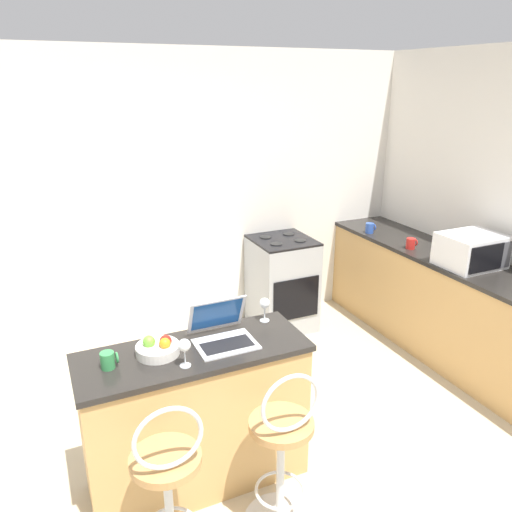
{
  "coord_description": "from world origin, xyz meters",
  "views": [
    {
      "loc": [
        -0.96,
        -1.73,
        2.33
      ],
      "look_at": [
        0.58,
        1.67,
        1.01
      ],
      "focal_mm": 35.0,
      "sensor_mm": 36.0,
      "label": 1
    }
  ],
  "objects_px": {
    "mug_green": "(108,360)",
    "fruit_bowl": "(158,348)",
    "bar_stool_near": "(169,493)",
    "bar_stool_far": "(282,456)",
    "laptop": "(222,331)",
    "microwave": "(471,250)",
    "stove_range": "(282,283)",
    "wine_glass_short": "(265,304)",
    "wine_glass_tall": "(184,347)",
    "mug_blue": "(370,228)",
    "mug_red": "(411,243)"
  },
  "relations": [
    {
      "from": "wine_glass_tall",
      "to": "wine_glass_short",
      "type": "bearing_deg",
      "value": 26.46
    },
    {
      "from": "stove_range",
      "to": "wine_glass_tall",
      "type": "height_order",
      "value": "wine_glass_tall"
    },
    {
      "from": "laptop",
      "to": "mug_blue",
      "type": "height_order",
      "value": "laptop"
    },
    {
      "from": "laptop",
      "to": "wine_glass_short",
      "type": "distance_m",
      "value": 0.36
    },
    {
      "from": "microwave",
      "to": "mug_green",
      "type": "bearing_deg",
      "value": -173.2
    },
    {
      "from": "microwave",
      "to": "mug_blue",
      "type": "distance_m",
      "value": 1.11
    },
    {
      "from": "wine_glass_short",
      "to": "fruit_bowl",
      "type": "height_order",
      "value": "wine_glass_short"
    },
    {
      "from": "bar_stool_far",
      "to": "mug_red",
      "type": "distance_m",
      "value": 2.5
    },
    {
      "from": "microwave",
      "to": "mug_blue",
      "type": "relative_size",
      "value": 4.82
    },
    {
      "from": "wine_glass_short",
      "to": "fruit_bowl",
      "type": "xyz_separation_m",
      "value": [
        -0.7,
        -0.12,
        -0.07
      ]
    },
    {
      "from": "mug_green",
      "to": "fruit_bowl",
      "type": "relative_size",
      "value": 0.38
    },
    {
      "from": "bar_stool_near",
      "to": "stove_range",
      "type": "bearing_deg",
      "value": 51.35
    },
    {
      "from": "bar_stool_near",
      "to": "mug_green",
      "type": "distance_m",
      "value": 0.72
    },
    {
      "from": "wine_glass_short",
      "to": "mug_red",
      "type": "bearing_deg",
      "value": 22.36
    },
    {
      "from": "stove_range",
      "to": "fruit_bowl",
      "type": "bearing_deg",
      "value": -135.16
    },
    {
      "from": "mug_green",
      "to": "fruit_bowl",
      "type": "distance_m",
      "value": 0.27
    },
    {
      "from": "laptop",
      "to": "microwave",
      "type": "xyz_separation_m",
      "value": [
        2.26,
        0.32,
        0.07
      ]
    },
    {
      "from": "wine_glass_tall",
      "to": "mug_green",
      "type": "bearing_deg",
      "value": 158.01
    },
    {
      "from": "bar_stool_far",
      "to": "laptop",
      "type": "bearing_deg",
      "value": 102.07
    },
    {
      "from": "bar_stool_far",
      "to": "laptop",
      "type": "relative_size",
      "value": 2.98
    },
    {
      "from": "mug_green",
      "to": "wine_glass_short",
      "type": "xyz_separation_m",
      "value": [
        0.97,
        0.15,
        0.07
      ]
    },
    {
      "from": "bar_stool_far",
      "to": "mug_red",
      "type": "relative_size",
      "value": 10.41
    },
    {
      "from": "bar_stool_near",
      "to": "mug_blue",
      "type": "relative_size",
      "value": 10.26
    },
    {
      "from": "bar_stool_near",
      "to": "bar_stool_far",
      "type": "height_order",
      "value": "same"
    },
    {
      "from": "mug_red",
      "to": "stove_range",
      "type": "bearing_deg",
      "value": 141.89
    },
    {
      "from": "mug_blue",
      "to": "microwave",
      "type": "bearing_deg",
      "value": -81.05
    },
    {
      "from": "mug_green",
      "to": "wine_glass_short",
      "type": "distance_m",
      "value": 0.99
    },
    {
      "from": "microwave",
      "to": "stove_range",
      "type": "xyz_separation_m",
      "value": [
        -1.05,
        1.26,
        -0.58
      ]
    },
    {
      "from": "bar_stool_far",
      "to": "mug_red",
      "type": "bearing_deg",
      "value": 35.09
    },
    {
      "from": "bar_stool_near",
      "to": "wine_glass_short",
      "type": "relative_size",
      "value": 6.59
    },
    {
      "from": "mug_blue",
      "to": "wine_glass_tall",
      "type": "height_order",
      "value": "wine_glass_tall"
    },
    {
      "from": "microwave",
      "to": "laptop",
      "type": "bearing_deg",
      "value": -172.04
    },
    {
      "from": "bar_stool_near",
      "to": "fruit_bowl",
      "type": "bearing_deg",
      "value": 78.13
    },
    {
      "from": "mug_green",
      "to": "mug_red",
      "type": "distance_m",
      "value": 2.9
    },
    {
      "from": "wine_glass_short",
      "to": "bar_stool_near",
      "type": "bearing_deg",
      "value": -140.67
    },
    {
      "from": "mug_green",
      "to": "mug_red",
      "type": "relative_size",
      "value": 0.95
    },
    {
      "from": "mug_blue",
      "to": "wine_glass_tall",
      "type": "bearing_deg",
      "value": -146.08
    },
    {
      "from": "mug_red",
      "to": "fruit_bowl",
      "type": "distance_m",
      "value": 2.64
    },
    {
      "from": "bar_stool_near",
      "to": "wine_glass_tall",
      "type": "height_order",
      "value": "wine_glass_tall"
    },
    {
      "from": "mug_green",
      "to": "wine_glass_tall",
      "type": "xyz_separation_m",
      "value": [
        0.37,
        -0.15,
        0.07
      ]
    },
    {
      "from": "stove_range",
      "to": "wine_glass_short",
      "type": "distance_m",
      "value": 1.79
    },
    {
      "from": "laptop",
      "to": "microwave",
      "type": "bearing_deg",
      "value": 7.96
    },
    {
      "from": "laptop",
      "to": "fruit_bowl",
      "type": "xyz_separation_m",
      "value": [
        -0.37,
        0.0,
        -0.02
      ]
    },
    {
      "from": "mug_green",
      "to": "laptop",
      "type": "bearing_deg",
      "value": 2.7
    },
    {
      "from": "fruit_bowl",
      "to": "mug_red",
      "type": "bearing_deg",
      "value": 18.97
    },
    {
      "from": "fruit_bowl",
      "to": "laptop",
      "type": "bearing_deg",
      "value": -0.03
    },
    {
      "from": "fruit_bowl",
      "to": "wine_glass_tall",
      "type": "xyz_separation_m",
      "value": [
        0.1,
        -0.18,
        0.08
      ]
    },
    {
      "from": "bar_stool_near",
      "to": "microwave",
      "type": "xyz_separation_m",
      "value": [
        2.74,
        0.86,
        0.56
      ]
    },
    {
      "from": "wine_glass_tall",
      "to": "bar_stool_far",
      "type": "bearing_deg",
      "value": -43.39
    },
    {
      "from": "bar_stool_far",
      "to": "microwave",
      "type": "distance_m",
      "value": 2.37
    }
  ]
}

